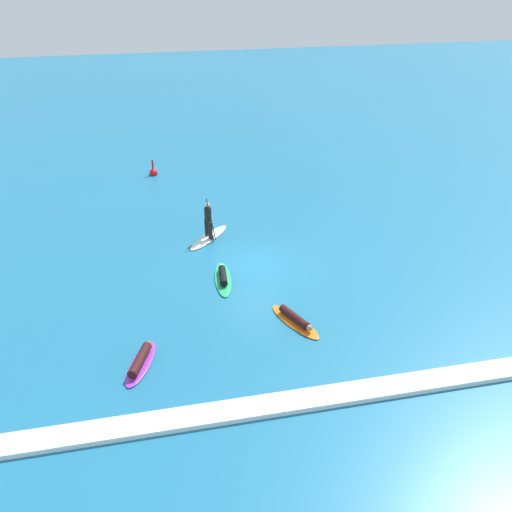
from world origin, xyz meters
The scene contains 7 objects.
ground_plane centered at (0.00, 0.00, 0.00)m, with size 120.00×120.00×0.00m, color #1E6B93.
surfer_on_orange_board centered at (0.55, -4.67, 0.14)m, with size 1.75×2.81×0.39m.
surfer_on_green_board centered at (-1.68, -0.94, 0.13)m, with size 0.97×2.97×0.41m.
surfer_on_white_board centered at (-1.72, 3.19, 0.53)m, with size 2.56×2.81×2.22m.
surfer_on_purple_board centered at (-5.38, -5.96, 0.16)m, with size 1.54×2.58×0.43m.
marker_buoy centered at (-3.93, 12.75, 0.16)m, with size 0.52×0.52×1.12m.
wave_crest centered at (0.00, -8.93, 0.09)m, with size 22.01×0.90×0.18m, color white.
Camera 1 is at (-4.70, -21.88, 12.82)m, focal length 39.71 mm.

